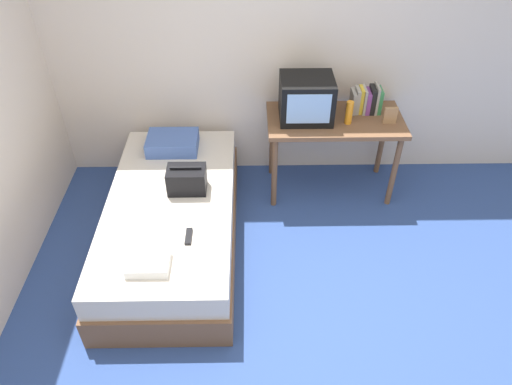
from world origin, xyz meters
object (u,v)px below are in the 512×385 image
book_row (366,100)px  magazine (137,234)px  picture_frame (390,115)px  bed (173,221)px  handbag (187,179)px  remote_dark (189,236)px  tv (306,98)px  desk (334,128)px  water_bottle (349,113)px  pillow (173,143)px  folded_towel (148,263)px

book_row → magazine: (-1.82, -1.20, -0.39)m
picture_frame → magazine: bearing=-153.2°
bed → picture_frame: bearing=19.1°
handbag → remote_dark: 0.55m
book_row → remote_dark: size_ratio=1.63×
tv → desk: bearing=-4.2°
bed → magazine: (-0.19, -0.38, 0.24)m
bed → handbag: size_ratio=6.67×
bed → tv: size_ratio=4.55×
magazine → picture_frame: bearing=26.8°
bed → book_row: book_row is taller
bed → water_bottle: size_ratio=10.00×
bed → book_row: bearing=26.7°
pillow → tv: bearing=1.9°
picture_frame → remote_dark: size_ratio=0.93×
bed → book_row: size_ratio=7.87×
picture_frame → magazine: 2.25m
water_bottle → handbag: water_bottle is taller
book_row → handbag: 1.68m
water_bottle → magazine: water_bottle is taller
bed → water_bottle: (1.45, 0.63, 0.62)m
desk → remote_dark: desk is taller
desk → water_bottle: (0.09, -0.08, 0.20)m
water_bottle → remote_dark: water_bottle is taller
desk → folded_towel: size_ratio=4.14×
water_bottle → remote_dark: bearing=-140.4°
picture_frame → pillow: picture_frame is taller
book_row → folded_towel: book_row is taller
bed → remote_dark: 0.52m
desk → book_row: (0.27, 0.12, 0.20)m
tv → book_row: (0.53, 0.10, -0.07)m
water_bottle → remote_dark: size_ratio=1.28×
pillow → handbag: (0.18, -0.57, 0.04)m
water_bottle → tv: bearing=164.4°
water_bottle → picture_frame: 0.35m
pillow → folded_towel: size_ratio=1.57×
picture_frame → tv: bearing=171.7°
bed → magazine: bearing=-116.0°
handbag → folded_towel: 0.83m
remote_dark → tv: bearing=51.4°
book_row → handbag: (-1.50, -0.71, -0.29)m
bed → tv: (1.10, 0.72, 0.71)m
pillow → magazine: pillow is taller
remote_dark → folded_towel: size_ratio=0.56×
book_row → handbag: size_ratio=0.85×
picture_frame → handbag: size_ratio=0.48×
tv → water_bottle: bearing=-15.6°
water_bottle → magazine: size_ratio=0.69×
book_row → pillow: size_ratio=0.58×
folded_towel → bed: bearing=85.9°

